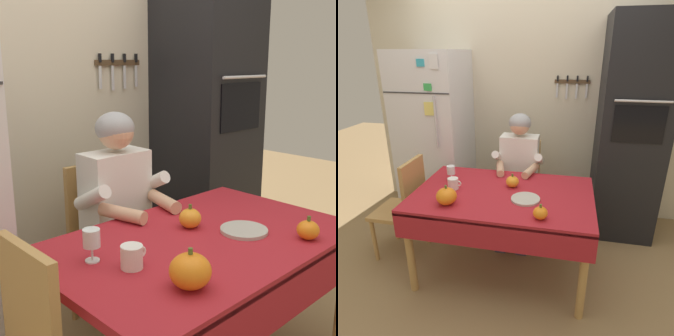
{
  "view_description": "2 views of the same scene",
  "coord_description": "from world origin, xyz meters",
  "views": [
    {
      "loc": [
        -1.37,
        -1.13,
        1.51
      ],
      "look_at": [
        -0.07,
        0.24,
        1.05
      ],
      "focal_mm": 47.2,
      "sensor_mm": 36.0,
      "label": 1
    },
    {
      "loc": [
        0.47,
        -1.96,
        1.77
      ],
      "look_at": [
        -0.02,
        0.29,
        0.87
      ],
      "focal_mm": 31.69,
      "sensor_mm": 36.0,
      "label": 2
    }
  ],
  "objects": [
    {
      "name": "pumpkin_medium",
      "position": [
        -0.36,
        -0.18,
        0.8
      ],
      "size": [
        0.15,
        0.15,
        0.15
      ],
      "color": "orange",
      "rests_on": "dining_table"
    },
    {
      "name": "wine_glass",
      "position": [
        -0.49,
        0.23,
        0.83
      ],
      "size": [
        0.07,
        0.07,
        0.13
      ],
      "color": "white",
      "rests_on": "dining_table"
    },
    {
      "name": "wall_oven",
      "position": [
        1.05,
        1.0,
        1.05
      ],
      "size": [
        0.6,
        0.64,
        2.1
      ],
      "color": "black",
      "rests_on": "ground"
    },
    {
      "name": "back_wall_assembly",
      "position": [
        0.05,
        1.35,
        1.3
      ],
      "size": [
        3.7,
        0.13,
        2.6
      ],
      "color": "beige",
      "rests_on": "ground"
    },
    {
      "name": "dining_table",
      "position": [
        0.0,
        0.08,
        0.66
      ],
      "size": [
        1.4,
        0.9,
        0.74
      ],
      "color": "tan",
      "rests_on": "ground"
    },
    {
      "name": "seated_person",
      "position": [
        0.02,
        0.68,
        0.74
      ],
      "size": [
        0.47,
        0.55,
        1.25
      ],
      "color": "#38384C",
      "rests_on": "ground"
    },
    {
      "name": "pumpkin_large",
      "position": [
        0.33,
        -0.24,
        0.78
      ],
      "size": [
        0.1,
        0.1,
        0.11
      ],
      "color": "orange",
      "rests_on": "dining_table"
    },
    {
      "name": "coffee_mug",
      "position": [
        -0.41,
        0.08,
        0.79
      ],
      "size": [
        0.11,
        0.09,
        0.09
      ],
      "color": "white",
      "rests_on": "dining_table"
    },
    {
      "name": "chair_behind_person",
      "position": [
        0.02,
        0.87,
        0.51
      ],
      "size": [
        0.4,
        0.4,
        0.93
      ],
      "color": "tan",
      "rests_on": "ground"
    },
    {
      "name": "pumpkin_small",
      "position": [
        0.05,
        0.22,
        0.79
      ],
      "size": [
        0.11,
        0.11,
        0.11
      ],
      "color": "orange",
      "rests_on": "dining_table"
    },
    {
      "name": "serving_tray",
      "position": [
        0.19,
        0.01,
        0.75
      ],
      "size": [
        0.22,
        0.22,
        0.02
      ],
      "primitive_type": "cylinder",
      "color": "#B7B2A8",
      "rests_on": "dining_table"
    }
  ]
}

